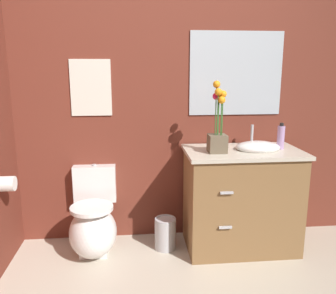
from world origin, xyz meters
The scene contains 9 objects.
wall_back centered at (0.20, 1.46, 1.25)m, with size 4.05×0.05×2.50m, color maroon.
toilet centered at (-0.66, 1.16, 0.24)m, with size 0.38×0.59×0.69m.
vanity_cabinet centered at (0.57, 1.13, 0.44)m, with size 0.94×0.56×1.03m.
flower_vase centered at (0.34, 1.08, 1.03)m, with size 0.14×0.14×0.56m.
soap_bottle centered at (0.88, 1.15, 0.95)m, with size 0.06×0.06×0.21m.
trash_bin centered at (-0.07, 1.16, 0.14)m, with size 0.18×0.18×0.27m.
wall_poster centered at (-0.66, 1.43, 1.34)m, with size 0.33×0.01×0.46m, color silver.
wall_mirror centered at (0.57, 1.43, 1.45)m, with size 0.80×0.01×0.70m, color #B2BCC6.
toilet_paper_roll centered at (-1.23, 0.96, 0.68)m, with size 0.11×0.11×0.11m, color white.
Camera 1 is at (-0.32, -1.58, 1.50)m, focal length 37.84 mm.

